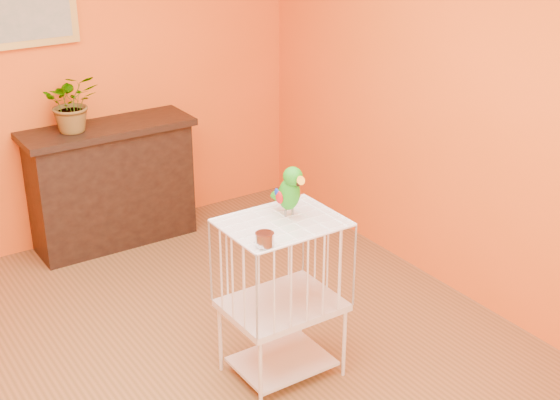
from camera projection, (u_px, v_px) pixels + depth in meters
ground at (198, 399)px, 4.19m from camera, size 4.50×4.50×0.00m
room_shell at (184, 116)px, 3.56m from camera, size 4.50×4.50×4.50m
console_cabinet at (112, 185)px, 5.75m from camera, size 1.24×0.45×0.92m
potted_plant at (73, 109)px, 5.39m from camera, size 0.47×0.50×0.32m
framed_picture at (31, 9)px, 5.19m from camera, size 0.62×0.04×0.50m
birdcage at (282, 297)px, 4.21m from camera, size 0.61×0.47×0.94m
feed_cup at (265, 239)px, 3.76m from camera, size 0.09×0.09×0.07m
parrot at (289, 190)px, 4.04m from camera, size 0.14×0.25×0.29m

